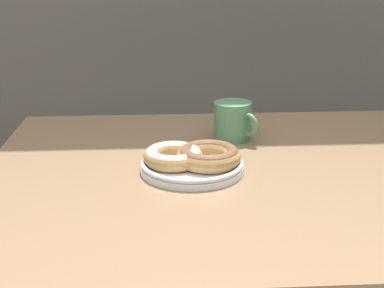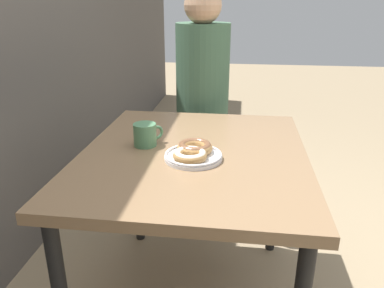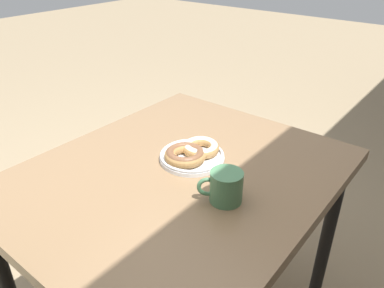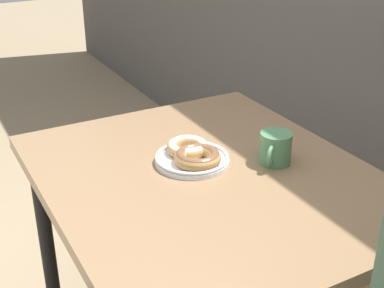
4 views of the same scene
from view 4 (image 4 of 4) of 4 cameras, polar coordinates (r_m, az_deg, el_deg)
name	(u,v)px [view 4 (image 4 of 4)]	position (r m, az deg, el deg)	size (l,w,h in m)	color
dining_table	(208,199)	(1.53, 1.72, -5.92)	(1.04, 0.87, 0.77)	#846647
donut_plate	(193,155)	(1.54, 0.07, -1.14)	(0.23, 0.22, 0.05)	white
coffee_mug	(275,148)	(1.55, 8.87, -0.41)	(0.10, 0.11, 0.09)	#4C7F56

